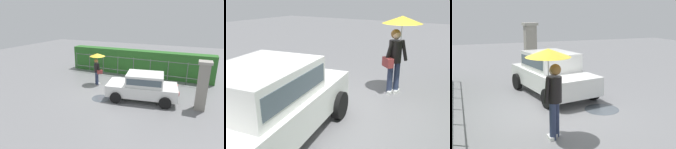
% 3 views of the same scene
% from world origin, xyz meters
% --- Properties ---
extents(ground_plane, '(40.00, 40.00, 0.00)m').
position_xyz_m(ground_plane, '(0.00, 0.00, 0.00)').
color(ground_plane, slate).
extents(car, '(3.93, 2.33, 1.48)m').
position_xyz_m(car, '(1.84, -0.70, 0.80)').
color(car, white).
rests_on(car, ground).
extents(pedestrian, '(1.00, 1.00, 2.07)m').
position_xyz_m(pedestrian, '(-1.57, 0.47, 1.52)').
color(pedestrian, '#2D3856').
rests_on(pedestrian, ground).
extents(gate_pillar, '(0.60, 0.60, 2.42)m').
position_xyz_m(gate_pillar, '(4.71, -0.70, 1.24)').
color(gate_pillar, gray).
rests_on(gate_pillar, ground).
extents(puddle_near, '(1.03, 1.03, 0.00)m').
position_xyz_m(puddle_near, '(-0.29, -1.55, 0.00)').
color(puddle_near, '#4C545B').
rests_on(puddle_near, ground).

